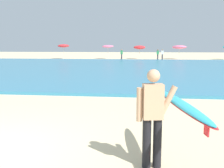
{
  "coord_description": "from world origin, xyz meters",
  "views": [
    {
      "loc": [
        3.28,
        -4.59,
        2.12
      ],
      "look_at": [
        2.45,
        2.35,
        1.1
      ],
      "focal_mm": 42.33,
      "sensor_mm": 36.0,
      "label": 1
    }
  ],
  "objects_px": {
    "surfer_with_board": "(166,110)",
    "beach_umbrella_1": "(108,46)",
    "beach_umbrella_3": "(179,47)",
    "beach_umbrella_2": "(140,47)",
    "beachgoer_near_row_mid": "(162,54)",
    "beachgoer_near_row_left": "(122,54)",
    "beachgoer_near_row_right": "(158,54)",
    "beach_umbrella_0": "(63,46)"
  },
  "relations": [
    {
      "from": "beach_umbrella_2",
      "to": "beachgoer_near_row_left",
      "type": "bearing_deg",
      "value": -129.07
    },
    {
      "from": "beach_umbrella_2",
      "to": "beachgoer_near_row_left",
      "type": "xyz_separation_m",
      "value": [
        -2.58,
        -3.18,
        -0.99
      ]
    },
    {
      "from": "beach_umbrella_2",
      "to": "beachgoer_near_row_right",
      "type": "xyz_separation_m",
      "value": [
        2.73,
        -3.14,
        -0.99
      ]
    },
    {
      "from": "beach_umbrella_0",
      "to": "beachgoer_near_row_right",
      "type": "bearing_deg",
      "value": -6.44
    },
    {
      "from": "beach_umbrella_1",
      "to": "beach_umbrella_2",
      "type": "distance_m",
      "value": 5.03
    },
    {
      "from": "surfer_with_board",
      "to": "beachgoer_near_row_mid",
      "type": "height_order",
      "value": "surfer_with_board"
    },
    {
      "from": "surfer_with_board",
      "to": "beach_umbrella_0",
      "type": "bearing_deg",
      "value": 109.69
    },
    {
      "from": "beachgoer_near_row_mid",
      "to": "beachgoer_near_row_right",
      "type": "xyz_separation_m",
      "value": [
        -0.69,
        -0.33,
        0.0
      ]
    },
    {
      "from": "surfer_with_board",
      "to": "beachgoer_near_row_left",
      "type": "bearing_deg",
      "value": 96.02
    },
    {
      "from": "beachgoer_near_row_mid",
      "to": "beach_umbrella_0",
      "type": "bearing_deg",
      "value": 175.07
    },
    {
      "from": "surfer_with_board",
      "to": "beach_umbrella_1",
      "type": "distance_m",
      "value": 38.15
    },
    {
      "from": "beach_umbrella_0",
      "to": "beachgoer_near_row_mid",
      "type": "xyz_separation_m",
      "value": [
        15.4,
        -1.33,
        -1.23
      ]
    },
    {
      "from": "beach_umbrella_3",
      "to": "surfer_with_board",
      "type": "bearing_deg",
      "value": -97.63
    },
    {
      "from": "beachgoer_near_row_right",
      "to": "beach_umbrella_1",
      "type": "bearing_deg",
      "value": 160.27
    },
    {
      "from": "beachgoer_near_row_right",
      "to": "surfer_with_board",
      "type": "bearing_deg",
      "value": -92.69
    },
    {
      "from": "beach_umbrella_3",
      "to": "beachgoer_near_row_mid",
      "type": "height_order",
      "value": "beach_umbrella_3"
    },
    {
      "from": "surfer_with_board",
      "to": "beachgoer_near_row_left",
      "type": "relative_size",
      "value": 1.77
    },
    {
      "from": "beach_umbrella_1",
      "to": "beach_umbrella_3",
      "type": "distance_m",
      "value": 11.23
    },
    {
      "from": "surfer_with_board",
      "to": "beach_umbrella_0",
      "type": "xyz_separation_m",
      "value": [
        -13.08,
        36.53,
        1.04
      ]
    },
    {
      "from": "beach_umbrella_1",
      "to": "beach_umbrella_2",
      "type": "relative_size",
      "value": 1.03
    },
    {
      "from": "beach_umbrella_2",
      "to": "beachgoer_near_row_mid",
      "type": "height_order",
      "value": "beach_umbrella_2"
    },
    {
      "from": "beach_umbrella_2",
      "to": "beach_umbrella_1",
      "type": "bearing_deg",
      "value": -175.88
    },
    {
      "from": "beachgoer_near_row_mid",
      "to": "surfer_with_board",
      "type": "bearing_deg",
      "value": -93.78
    },
    {
      "from": "beachgoer_near_row_left",
      "to": "beach_umbrella_1",
      "type": "bearing_deg",
      "value": 130.75
    },
    {
      "from": "beach_umbrella_0",
      "to": "beach_umbrella_2",
      "type": "height_order",
      "value": "beach_umbrella_0"
    },
    {
      "from": "beach_umbrella_0",
      "to": "beach_umbrella_1",
      "type": "relative_size",
      "value": 1.04
    },
    {
      "from": "beach_umbrella_1",
      "to": "beachgoer_near_row_right",
      "type": "height_order",
      "value": "beach_umbrella_1"
    },
    {
      "from": "beach_umbrella_0",
      "to": "beach_umbrella_1",
      "type": "xyz_separation_m",
      "value": [
        6.98,
        1.12,
        -0.08
      ]
    },
    {
      "from": "beachgoer_near_row_left",
      "to": "beach_umbrella_2",
      "type": "bearing_deg",
      "value": 50.93
    },
    {
      "from": "beach_umbrella_0",
      "to": "beach_umbrella_3",
      "type": "bearing_deg",
      "value": 5.23
    },
    {
      "from": "surfer_with_board",
      "to": "beachgoer_near_row_mid",
      "type": "relative_size",
      "value": 1.77
    },
    {
      "from": "beach_umbrella_0",
      "to": "beachgoer_near_row_right",
      "type": "xyz_separation_m",
      "value": [
        14.71,
        -1.66,
        -1.23
      ]
    },
    {
      "from": "surfer_with_board",
      "to": "beach_umbrella_3",
      "type": "height_order",
      "value": "beach_umbrella_3"
    },
    {
      "from": "beach_umbrella_0",
      "to": "beach_umbrella_3",
      "type": "distance_m",
      "value": 18.27
    },
    {
      "from": "beachgoer_near_row_right",
      "to": "beach_umbrella_2",
      "type": "bearing_deg",
      "value": 131.0
    },
    {
      "from": "beach_umbrella_3",
      "to": "beachgoer_near_row_left",
      "type": "height_order",
      "value": "beach_umbrella_3"
    },
    {
      "from": "surfer_with_board",
      "to": "beach_umbrella_1",
      "type": "height_order",
      "value": "beach_umbrella_1"
    },
    {
      "from": "beach_umbrella_1",
      "to": "beach_umbrella_3",
      "type": "height_order",
      "value": "beach_umbrella_1"
    },
    {
      "from": "beachgoer_near_row_right",
      "to": "beach_umbrella_0",
      "type": "bearing_deg",
      "value": 173.56
    },
    {
      "from": "surfer_with_board",
      "to": "beachgoer_near_row_mid",
      "type": "bearing_deg",
      "value": 86.22
    },
    {
      "from": "surfer_with_board",
      "to": "beachgoer_near_row_mid",
      "type": "xyz_separation_m",
      "value": [
        2.32,
        35.2,
        -0.18
      ]
    },
    {
      "from": "surfer_with_board",
      "to": "beach_umbrella_0",
      "type": "distance_m",
      "value": 38.82
    }
  ]
}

